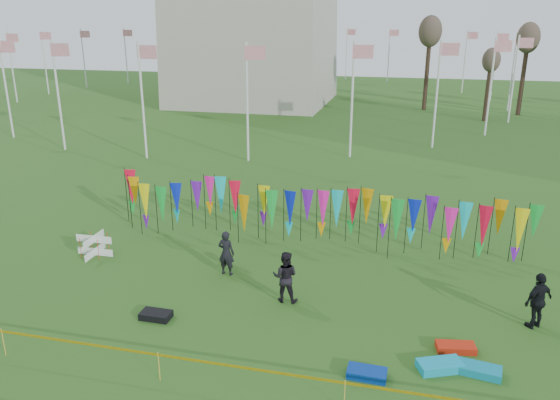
% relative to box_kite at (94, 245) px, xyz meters
% --- Properties ---
extents(ground, '(160.00, 160.00, 0.00)m').
position_rel_box_kite_xyz_m(ground, '(8.37, -4.13, -0.46)').
color(ground, '#285016').
rests_on(ground, ground).
extents(flagpole_ring, '(57.40, 56.16, 8.00)m').
position_rel_box_kite_xyz_m(flagpole_ring, '(-5.63, 43.87, 3.54)').
color(flagpole_ring, silver).
rests_on(flagpole_ring, ground).
extents(banner_row, '(18.64, 0.64, 2.48)m').
position_rel_box_kite_xyz_m(banner_row, '(8.64, 3.37, 1.14)').
color(banner_row, black).
rests_on(banner_row, ground).
extents(caution_tape_near, '(26.00, 0.02, 0.90)m').
position_rel_box_kite_xyz_m(caution_tape_near, '(8.14, -7.03, 0.32)').
color(caution_tape_near, yellow).
rests_on(caution_tape_near, ground).
extents(box_kite, '(0.82, 0.82, 0.91)m').
position_rel_box_kite_xyz_m(box_kite, '(0.00, 0.00, 0.00)').
color(box_kite, red).
rests_on(box_kite, ground).
extents(person_left, '(0.70, 0.54, 1.79)m').
position_rel_box_kite_xyz_m(person_left, '(5.94, -0.35, 0.44)').
color(person_left, black).
rests_on(person_left, ground).
extents(person_mid, '(0.93, 0.59, 1.86)m').
position_rel_box_kite_xyz_m(person_mid, '(8.62, -1.85, 0.47)').
color(person_mid, black).
rests_on(person_mid, ground).
extents(person_right, '(1.27, 1.20, 1.90)m').
position_rel_box_kite_xyz_m(person_right, '(16.85, -1.64, 0.49)').
color(person_right, black).
rests_on(person_right, ground).
extents(kite_bag_turquoise, '(1.40, 1.07, 0.25)m').
position_rel_box_kite_xyz_m(kite_bag_turquoise, '(13.81, -4.70, -0.33)').
color(kite_bag_turquoise, '#0DA2C8').
rests_on(kite_bag_turquoise, ground).
extents(kite_bag_blue, '(1.10, 0.60, 0.23)m').
position_rel_box_kite_xyz_m(kite_bag_blue, '(11.82, -5.52, -0.34)').
color(kite_bag_blue, '#093299').
rests_on(kite_bag_blue, ground).
extents(kite_bag_red, '(1.21, 0.70, 0.21)m').
position_rel_box_kite_xyz_m(kite_bag_red, '(14.30, -3.62, -0.35)').
color(kite_bag_red, red).
rests_on(kite_bag_red, ground).
extents(kite_bag_black, '(1.01, 0.59, 0.23)m').
position_rel_box_kite_xyz_m(kite_bag_black, '(4.73, -4.04, -0.34)').
color(kite_bag_black, black).
rests_on(kite_bag_black, ground).
extents(kite_bag_teal, '(1.29, 0.76, 0.23)m').
position_rel_box_kite_xyz_m(kite_bag_teal, '(14.86, -4.63, -0.34)').
color(kite_bag_teal, '#0C89A8').
rests_on(kite_bag_teal, ground).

